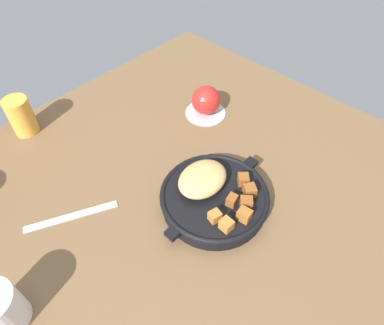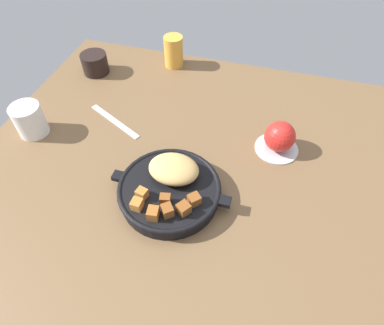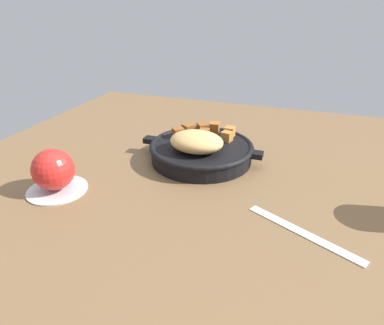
{
  "view_description": "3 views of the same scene",
  "coord_description": "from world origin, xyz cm",
  "px_view_note": "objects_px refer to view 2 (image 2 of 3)",
  "views": [
    {
      "loc": [
        -33.92,
        -31.25,
        60.07
      ],
      "look_at": [
        0.61,
        1.27,
        7.57
      ],
      "focal_mm": 31.84,
      "sensor_mm": 36.0,
      "label": 1
    },
    {
      "loc": [
        16.44,
        -44.73,
        60.94
      ],
      "look_at": [
        2.97,
        1.91,
        4.18
      ],
      "focal_mm": 30.48,
      "sensor_mm": 36.0,
      "label": 2
    },
    {
      "loc": [
        -20.17,
        57.88,
        32.39
      ],
      "look_at": [
        -1.19,
        3.92,
        4.01
      ],
      "focal_mm": 31.1,
      "sensor_mm": 36.0,
      "label": 3
    }
  ],
  "objects_px": {
    "juice_glass_amber": "(174,51)",
    "red_apple": "(280,136)",
    "cast_iron_skillet": "(170,188)",
    "butter_knife": "(115,121)",
    "white_creamer_pitcher": "(29,120)",
    "coffee_mug_dark": "(95,63)"
  },
  "relations": [
    {
      "from": "white_creamer_pitcher",
      "to": "red_apple",
      "type": "bearing_deg",
      "value": 10.55
    },
    {
      "from": "white_creamer_pitcher",
      "to": "coffee_mug_dark",
      "type": "relative_size",
      "value": 1.05
    },
    {
      "from": "juice_glass_amber",
      "to": "coffee_mug_dark",
      "type": "height_order",
      "value": "juice_glass_amber"
    },
    {
      "from": "red_apple",
      "to": "coffee_mug_dark",
      "type": "relative_size",
      "value": 0.95
    },
    {
      "from": "juice_glass_amber",
      "to": "coffee_mug_dark",
      "type": "relative_size",
      "value": 1.21
    },
    {
      "from": "red_apple",
      "to": "juice_glass_amber",
      "type": "height_order",
      "value": "juice_glass_amber"
    },
    {
      "from": "cast_iron_skillet",
      "to": "coffee_mug_dark",
      "type": "bearing_deg",
      "value": 134.33
    },
    {
      "from": "red_apple",
      "to": "butter_knife",
      "type": "distance_m",
      "value": 0.44
    },
    {
      "from": "red_apple",
      "to": "juice_glass_amber",
      "type": "xyz_separation_m",
      "value": [
        -0.37,
        0.29,
        0.0
      ]
    },
    {
      "from": "white_creamer_pitcher",
      "to": "butter_knife",
      "type": "bearing_deg",
      "value": 27.45
    },
    {
      "from": "red_apple",
      "to": "butter_knife",
      "type": "bearing_deg",
      "value": -177.42
    },
    {
      "from": "coffee_mug_dark",
      "to": "white_creamer_pitcher",
      "type": "bearing_deg",
      "value": -96.01
    },
    {
      "from": "cast_iron_skillet",
      "to": "butter_knife",
      "type": "xyz_separation_m",
      "value": [
        -0.23,
        0.19,
        -0.03
      ]
    },
    {
      "from": "red_apple",
      "to": "white_creamer_pitcher",
      "type": "bearing_deg",
      "value": -169.45
    },
    {
      "from": "butter_knife",
      "to": "white_creamer_pitcher",
      "type": "bearing_deg",
      "value": -126.0
    },
    {
      "from": "juice_glass_amber",
      "to": "red_apple",
      "type": "bearing_deg",
      "value": -38.1
    },
    {
      "from": "red_apple",
      "to": "juice_glass_amber",
      "type": "bearing_deg",
      "value": 141.9
    },
    {
      "from": "cast_iron_skillet",
      "to": "white_creamer_pitcher",
      "type": "xyz_separation_m",
      "value": [
        -0.41,
        0.09,
        0.01
      ]
    },
    {
      "from": "cast_iron_skillet",
      "to": "butter_knife",
      "type": "height_order",
      "value": "cast_iron_skillet"
    },
    {
      "from": "red_apple",
      "to": "coffee_mug_dark",
      "type": "xyz_separation_m",
      "value": [
        -0.6,
        0.18,
        -0.01
      ]
    },
    {
      "from": "cast_iron_skillet",
      "to": "red_apple",
      "type": "height_order",
      "value": "red_apple"
    },
    {
      "from": "butter_knife",
      "to": "coffee_mug_dark",
      "type": "xyz_separation_m",
      "value": [
        -0.16,
        0.2,
        0.03
      ]
    }
  ]
}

